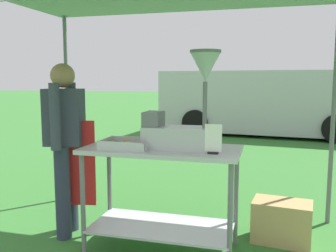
{
  "coord_description": "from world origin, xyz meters",
  "views": [
    {
      "loc": [
        1.0,
        -2.01,
        1.46
      ],
      "look_at": [
        0.16,
        1.09,
        1.06
      ],
      "focal_mm": 39.27,
      "sensor_mm": 36.0,
      "label": 1
    }
  ],
  "objects_px": {
    "menu_sign": "(213,141)",
    "van_silver": "(267,102)",
    "donut_cart": "(162,178)",
    "donut_fryer": "(184,115)",
    "supply_crate": "(282,222)",
    "vendor": "(66,140)",
    "donut_tray": "(127,145)"
  },
  "relations": [
    {
      "from": "menu_sign",
      "to": "van_silver",
      "type": "relative_size",
      "value": 0.04
    },
    {
      "from": "donut_cart",
      "to": "donut_fryer",
      "type": "height_order",
      "value": "donut_fryer"
    },
    {
      "from": "supply_crate",
      "to": "vendor",
      "type": "bearing_deg",
      "value": -169.89
    },
    {
      "from": "vendor",
      "to": "van_silver",
      "type": "distance_m",
      "value": 7.44
    },
    {
      "from": "donut_fryer",
      "to": "van_silver",
      "type": "distance_m",
      "value": 7.35
    },
    {
      "from": "vendor",
      "to": "van_silver",
      "type": "bearing_deg",
      "value": 76.2
    },
    {
      "from": "donut_tray",
      "to": "menu_sign",
      "type": "distance_m",
      "value": 0.73
    },
    {
      "from": "donut_tray",
      "to": "supply_crate",
      "type": "bearing_deg",
      "value": 22.33
    },
    {
      "from": "menu_sign",
      "to": "supply_crate",
      "type": "height_order",
      "value": "menu_sign"
    },
    {
      "from": "supply_crate",
      "to": "menu_sign",
      "type": "bearing_deg",
      "value": -133.29
    },
    {
      "from": "donut_tray",
      "to": "vendor",
      "type": "relative_size",
      "value": 0.25
    },
    {
      "from": "donut_cart",
      "to": "donut_fryer",
      "type": "distance_m",
      "value": 0.57
    },
    {
      "from": "van_silver",
      "to": "donut_cart",
      "type": "bearing_deg",
      "value": -96.41
    },
    {
      "from": "menu_sign",
      "to": "donut_cart",
      "type": "bearing_deg",
      "value": 161.78
    },
    {
      "from": "menu_sign",
      "to": "supply_crate",
      "type": "bearing_deg",
      "value": 46.71
    },
    {
      "from": "vendor",
      "to": "supply_crate",
      "type": "relative_size",
      "value": 2.95
    },
    {
      "from": "donut_cart",
      "to": "vendor",
      "type": "height_order",
      "value": "vendor"
    },
    {
      "from": "donut_cart",
      "to": "supply_crate",
      "type": "height_order",
      "value": "donut_cart"
    },
    {
      "from": "donut_tray",
      "to": "van_silver",
      "type": "height_order",
      "value": "van_silver"
    },
    {
      "from": "vendor",
      "to": "van_silver",
      "type": "xyz_separation_m",
      "value": [
        1.78,
        7.23,
        -0.02
      ]
    },
    {
      "from": "menu_sign",
      "to": "van_silver",
      "type": "height_order",
      "value": "van_silver"
    },
    {
      "from": "supply_crate",
      "to": "donut_cart",
      "type": "bearing_deg",
      "value": -156.59
    },
    {
      "from": "donut_cart",
      "to": "menu_sign",
      "type": "height_order",
      "value": "menu_sign"
    },
    {
      "from": "donut_cart",
      "to": "donut_tray",
      "type": "xyz_separation_m",
      "value": [
        -0.27,
        -0.09,
        0.28
      ]
    },
    {
      "from": "donut_cart",
      "to": "menu_sign",
      "type": "relative_size",
      "value": 5.73
    },
    {
      "from": "donut_tray",
      "to": "donut_fryer",
      "type": "xyz_separation_m",
      "value": [
        0.46,
        0.08,
        0.25
      ]
    },
    {
      "from": "donut_cart",
      "to": "donut_fryer",
      "type": "bearing_deg",
      "value": -1.49
    },
    {
      "from": "menu_sign",
      "to": "vendor",
      "type": "xyz_separation_m",
      "value": [
        -1.41,
        0.23,
        -0.09
      ]
    },
    {
      "from": "donut_cart",
      "to": "donut_tray",
      "type": "height_order",
      "value": "donut_tray"
    },
    {
      "from": "van_silver",
      "to": "vendor",
      "type": "bearing_deg",
      "value": -103.8
    },
    {
      "from": "donut_tray",
      "to": "van_silver",
      "type": "distance_m",
      "value": 7.48
    },
    {
      "from": "donut_fryer",
      "to": "van_silver",
      "type": "height_order",
      "value": "donut_fryer"
    }
  ]
}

